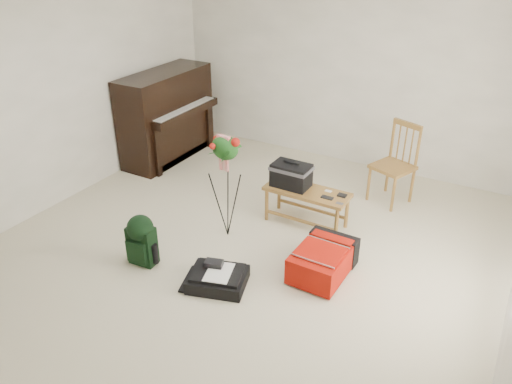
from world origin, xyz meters
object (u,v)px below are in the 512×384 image
Objects in this scene: bench at (296,180)px; black_duffel at (218,278)px; piano at (167,117)px; dining_chair at (394,164)px; flower_stand at (226,187)px; red_suitcase at (325,258)px; green_backpack at (141,238)px.

bench is 1.50m from black_duffel.
piano is 3.20m from dining_chair.
black_duffel is 0.52× the size of flower_stand.
green_backpack is at bearing -153.51° from red_suitcase.
bench is 1.51× the size of black_duffel.
red_suitcase reaches higher than black_duffel.
green_backpack is at bearing -113.60° from flower_stand.
flower_stand is (1.88, -1.37, -0.01)m from piano.
piano is 1.25× the size of flower_stand.
bench is at bearing -107.02° from dining_chair.
black_duffel is 0.88m from green_backpack.
bench reaches higher than green_backpack.
bench is at bearing 56.23° from flower_stand.
bench reaches higher than red_suitcase.
flower_stand is at bearing 99.32° from black_duffel.
red_suitcase is 1.05m from black_duffel.
red_suitcase is (-0.13, -1.75, -0.32)m from dining_chair.
black_duffel is at bearing 0.11° from green_backpack.
piano is 2.66m from green_backpack.
dining_chair is 1.83× the size of green_backpack.
flower_stand is (-1.18, 0.08, 0.43)m from red_suitcase.
flower_stand reaches higher than red_suitcase.
bench is (2.38, -0.72, -0.08)m from piano.
flower_stand is at bearing 177.04° from red_suitcase.
piano reaches higher than bench.
dining_chair is at bearing 52.40° from bench.
dining_chair is 2.65m from black_duffel.
red_suitcase is 1.31× the size of green_backpack.
piano is 3.41m from red_suitcase.
black_duffel is at bearing -137.05° from red_suitcase.
black_duffel is (-0.78, -0.70, -0.08)m from red_suitcase.
bench is at bearing 52.71° from green_backpack.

